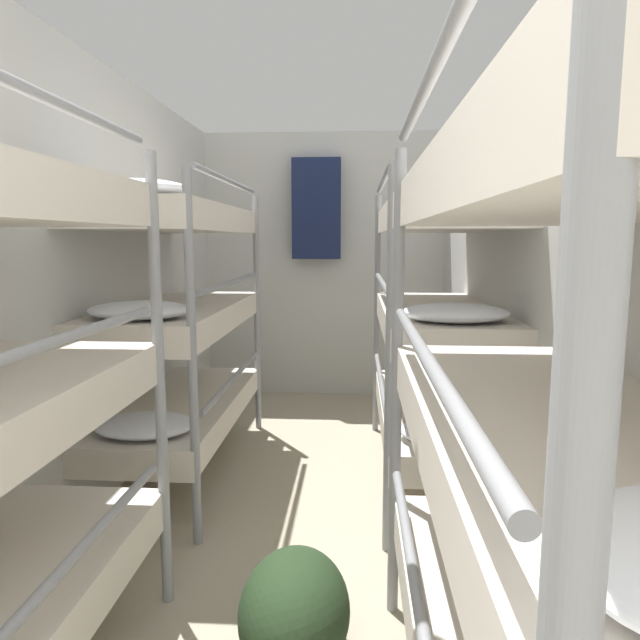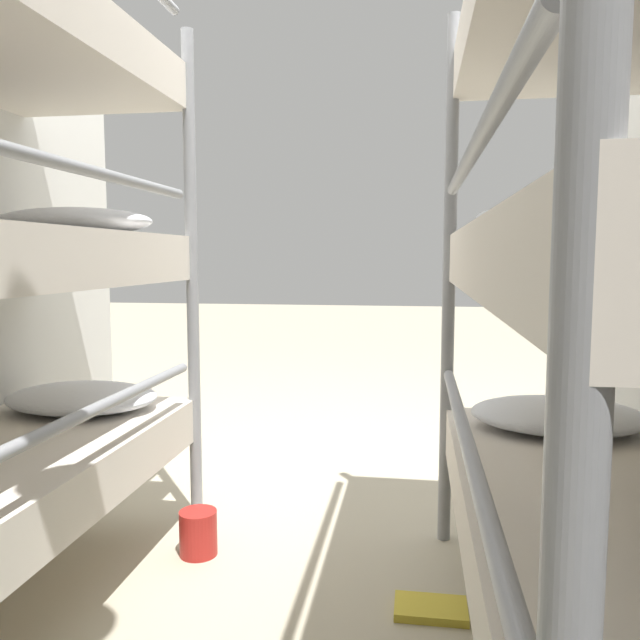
# 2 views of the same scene
# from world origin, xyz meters

# --- Properties ---
(wall_left) EXTENTS (0.06, 5.67, 2.45)m
(wall_left) POSITION_xyz_m (-1.14, 2.77, 1.23)
(wall_left) COLOR silver
(wall_left) RESTS_ON ground_plane
(wall_right) EXTENTS (0.06, 5.67, 2.45)m
(wall_right) POSITION_xyz_m (1.14, 2.77, 1.23)
(wall_right) COLOR silver
(wall_right) RESTS_ON ground_plane
(wall_back) EXTENTS (2.35, 0.06, 2.45)m
(wall_back) POSITION_xyz_m (0.00, 5.58, 1.23)
(wall_back) COLOR silver
(wall_back) RESTS_ON ground_plane
(bunk_stack_right_near) EXTENTS (0.67, 1.79, 1.84)m
(bunk_stack_right_near) POSITION_xyz_m (0.78, 1.38, 1.01)
(bunk_stack_right_near) COLOR gray
(bunk_stack_right_near) RESTS_ON ground_plane
(bunk_stack_left_far) EXTENTS (0.67, 1.79, 1.84)m
(bunk_stack_left_far) POSITION_xyz_m (-0.78, 3.57, 1.01)
(bunk_stack_left_far) COLOR gray
(bunk_stack_left_far) RESTS_ON ground_plane
(bunk_stack_right_far) EXTENTS (0.67, 1.79, 1.84)m
(bunk_stack_right_far) POSITION_xyz_m (0.78, 3.57, 1.01)
(bunk_stack_right_far) COLOR gray
(bunk_stack_right_far) RESTS_ON ground_plane
(duffel_bag) EXTENTS (0.39, 0.53, 0.39)m
(duffel_bag) POSITION_xyz_m (0.10, 2.00, 0.19)
(duffel_bag) COLOR #23381E
(duffel_bag) RESTS_ON ground_plane
(hanging_coat) EXTENTS (0.44, 0.12, 0.90)m
(hanging_coat) POSITION_xyz_m (-0.07, 5.43, 1.75)
(hanging_coat) COLOR #192347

